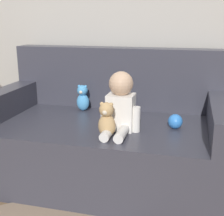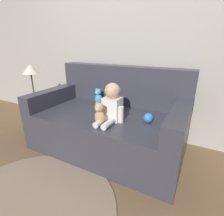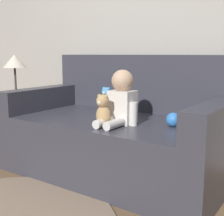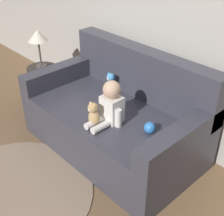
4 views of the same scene
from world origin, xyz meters
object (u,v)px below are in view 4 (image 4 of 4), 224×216
(person_baby, at_px, (110,105))
(plush_toy_side, at_px, (111,83))
(toy_ball, at_px, (150,128))
(teddy_bear_brown, at_px, (94,114))
(couch, at_px, (117,118))
(side_table, at_px, (40,51))

(person_baby, distance_m, plush_toy_side, 0.54)
(toy_ball, bearing_deg, person_baby, -160.27)
(person_baby, relative_size, plush_toy_side, 1.85)
(teddy_bear_brown, xyz_separation_m, toy_ball, (0.40, 0.27, -0.06))
(plush_toy_side, bearing_deg, person_baby, -43.68)
(toy_ball, bearing_deg, plush_toy_side, 161.50)
(couch, distance_m, plush_toy_side, 0.37)
(side_table, bearing_deg, toy_ball, 0.02)
(person_baby, height_order, teddy_bear_brown, person_baby)
(side_table, bearing_deg, teddy_bear_brown, -12.19)
(couch, bearing_deg, teddy_bear_brown, -76.54)
(plush_toy_side, bearing_deg, toy_ball, -18.50)
(toy_ball, distance_m, side_table, 1.65)
(plush_toy_side, xyz_separation_m, side_table, (-0.91, -0.25, 0.14))
(toy_ball, bearing_deg, side_table, -179.98)
(couch, bearing_deg, person_baby, -58.00)
(teddy_bear_brown, xyz_separation_m, plush_toy_side, (-0.34, 0.51, -0.01))
(person_baby, xyz_separation_m, side_table, (-1.29, 0.12, 0.08))
(plush_toy_side, distance_m, side_table, 0.95)
(couch, height_order, toy_ball, couch)
(teddy_bear_brown, distance_m, side_table, 1.28)
(side_table, bearing_deg, couch, 4.76)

